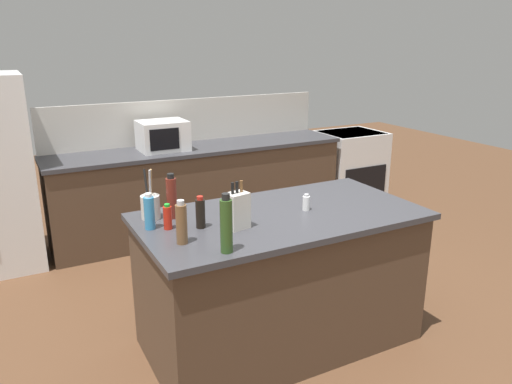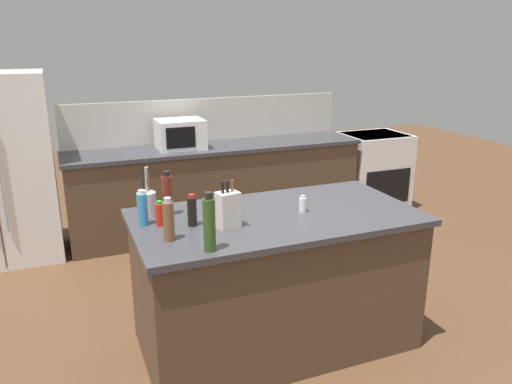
{
  "view_description": "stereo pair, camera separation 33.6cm",
  "coord_description": "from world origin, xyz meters",
  "px_view_note": "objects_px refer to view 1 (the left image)",
  "views": [
    {
      "loc": [
        -1.56,
        -2.62,
        2.03
      ],
      "look_at": [
        0.0,
        0.35,
        0.99
      ],
      "focal_mm": 35.0,
      "sensor_mm": 36.0,
      "label": 1
    },
    {
      "loc": [
        -1.26,
        -2.76,
        2.03
      ],
      "look_at": [
        0.0,
        0.35,
        0.99
      ],
      "focal_mm": 35.0,
      "sensor_mm": 36.0,
      "label": 2
    }
  ],
  "objects_px": {
    "microwave": "(163,136)",
    "utensil_crock": "(150,206)",
    "knife_block": "(237,210)",
    "salt_shaker": "(306,203)",
    "soy_sauce_bottle": "(200,213)",
    "range_oven": "(349,168)",
    "dish_soap_bottle": "(149,212)",
    "hot_sauce_bottle": "(168,217)",
    "spice_jar_oregano": "(226,206)",
    "vinegar_bottle": "(172,197)",
    "pepper_grinder": "(181,223)",
    "olive_oil_bottle": "(226,225)"
  },
  "relations": [
    {
      "from": "olive_oil_bottle",
      "to": "microwave",
      "type": "bearing_deg",
      "value": 79.59
    },
    {
      "from": "utensil_crock",
      "to": "spice_jar_oregano",
      "type": "height_order",
      "value": "utensil_crock"
    },
    {
      "from": "knife_block",
      "to": "dish_soap_bottle",
      "type": "height_order",
      "value": "knife_block"
    },
    {
      "from": "knife_block",
      "to": "vinegar_bottle",
      "type": "xyz_separation_m",
      "value": [
        -0.29,
        0.35,
        0.02
      ]
    },
    {
      "from": "olive_oil_bottle",
      "to": "hot_sauce_bottle",
      "type": "height_order",
      "value": "olive_oil_bottle"
    },
    {
      "from": "utensil_crock",
      "to": "hot_sauce_bottle",
      "type": "bearing_deg",
      "value": -80.69
    },
    {
      "from": "knife_block",
      "to": "hot_sauce_bottle",
      "type": "xyz_separation_m",
      "value": [
        -0.37,
        0.18,
        -0.04
      ]
    },
    {
      "from": "pepper_grinder",
      "to": "spice_jar_oregano",
      "type": "bearing_deg",
      "value": 38.12
    },
    {
      "from": "utensil_crock",
      "to": "olive_oil_bottle",
      "type": "height_order",
      "value": "olive_oil_bottle"
    },
    {
      "from": "salt_shaker",
      "to": "vinegar_bottle",
      "type": "distance_m",
      "value": 0.88
    },
    {
      "from": "hot_sauce_bottle",
      "to": "dish_soap_bottle",
      "type": "bearing_deg",
      "value": 151.59
    },
    {
      "from": "utensil_crock",
      "to": "olive_oil_bottle",
      "type": "xyz_separation_m",
      "value": [
        0.21,
        -0.69,
        0.07
      ]
    },
    {
      "from": "soy_sauce_bottle",
      "to": "range_oven",
      "type": "bearing_deg",
      "value": 37.56
    },
    {
      "from": "vinegar_bottle",
      "to": "microwave",
      "type": "bearing_deg",
      "value": 73.95
    },
    {
      "from": "microwave",
      "to": "knife_block",
      "type": "height_order",
      "value": "microwave"
    },
    {
      "from": "dish_soap_bottle",
      "to": "microwave",
      "type": "bearing_deg",
      "value": 70.32
    },
    {
      "from": "microwave",
      "to": "utensil_crock",
      "type": "height_order",
      "value": "utensil_crock"
    },
    {
      "from": "microwave",
      "to": "utensil_crock",
      "type": "relative_size",
      "value": 1.47
    },
    {
      "from": "range_oven",
      "to": "spice_jar_oregano",
      "type": "xyz_separation_m",
      "value": [
        -2.61,
        -2.04,
        0.53
      ]
    },
    {
      "from": "knife_block",
      "to": "microwave",
      "type": "bearing_deg",
      "value": 71.33
    },
    {
      "from": "range_oven",
      "to": "microwave",
      "type": "height_order",
      "value": "microwave"
    },
    {
      "from": "dish_soap_bottle",
      "to": "soy_sauce_bottle",
      "type": "bearing_deg",
      "value": -23.95
    },
    {
      "from": "knife_block",
      "to": "pepper_grinder",
      "type": "bearing_deg",
      "value": 178.2
    },
    {
      "from": "knife_block",
      "to": "salt_shaker",
      "type": "distance_m",
      "value": 0.55
    },
    {
      "from": "range_oven",
      "to": "utensil_crock",
      "type": "distance_m",
      "value": 3.65
    },
    {
      "from": "knife_block",
      "to": "pepper_grinder",
      "type": "xyz_separation_m",
      "value": [
        -0.37,
        -0.07,
        0.0
      ]
    },
    {
      "from": "spice_jar_oregano",
      "to": "range_oven",
      "type": "bearing_deg",
      "value": 37.97
    },
    {
      "from": "hot_sauce_bottle",
      "to": "utensil_crock",
      "type": "bearing_deg",
      "value": 99.31
    },
    {
      "from": "spice_jar_oregano",
      "to": "pepper_grinder",
      "type": "bearing_deg",
      "value": -141.88
    },
    {
      "from": "range_oven",
      "to": "knife_block",
      "type": "distance_m",
      "value": 3.56
    },
    {
      "from": "utensil_crock",
      "to": "range_oven",
      "type": "bearing_deg",
      "value": 31.69
    },
    {
      "from": "spice_jar_oregano",
      "to": "microwave",
      "type": "bearing_deg",
      "value": 83.64
    },
    {
      "from": "dish_soap_bottle",
      "to": "utensil_crock",
      "type": "bearing_deg",
      "value": 72.18
    },
    {
      "from": "utensil_crock",
      "to": "knife_block",
      "type": "bearing_deg",
      "value": -44.83
    },
    {
      "from": "utensil_crock",
      "to": "soy_sauce_bottle",
      "type": "distance_m",
      "value": 0.37
    },
    {
      "from": "range_oven",
      "to": "hot_sauce_bottle",
      "type": "height_order",
      "value": "hot_sauce_bottle"
    },
    {
      "from": "range_oven",
      "to": "hot_sauce_bottle",
      "type": "relative_size",
      "value": 5.87
    },
    {
      "from": "vinegar_bottle",
      "to": "olive_oil_bottle",
      "type": "distance_m",
      "value": 0.64
    },
    {
      "from": "microwave",
      "to": "utensil_crock",
      "type": "xyz_separation_m",
      "value": [
        -0.68,
        -1.89,
        -0.07
      ]
    },
    {
      "from": "range_oven",
      "to": "hot_sauce_bottle",
      "type": "distance_m",
      "value": 3.74
    },
    {
      "from": "knife_block",
      "to": "olive_oil_bottle",
      "type": "height_order",
      "value": "olive_oil_bottle"
    },
    {
      "from": "pepper_grinder",
      "to": "olive_oil_bottle",
      "type": "relative_size",
      "value": 0.77
    },
    {
      "from": "dish_soap_bottle",
      "to": "knife_block",
      "type": "bearing_deg",
      "value": -26.38
    },
    {
      "from": "range_oven",
      "to": "salt_shaker",
      "type": "distance_m",
      "value": 3.11
    },
    {
      "from": "spice_jar_oregano",
      "to": "dish_soap_bottle",
      "type": "distance_m",
      "value": 0.52
    },
    {
      "from": "knife_block",
      "to": "utensil_crock",
      "type": "xyz_separation_m",
      "value": [
        -0.41,
        0.41,
        -0.03
      ]
    },
    {
      "from": "pepper_grinder",
      "to": "hot_sauce_bottle",
      "type": "height_order",
      "value": "pepper_grinder"
    },
    {
      "from": "soy_sauce_bottle",
      "to": "olive_oil_bottle",
      "type": "relative_size",
      "value": 0.6
    },
    {
      "from": "range_oven",
      "to": "salt_shaker",
      "type": "xyz_separation_m",
      "value": [
        -2.11,
        -2.22,
        0.52
      ]
    },
    {
      "from": "soy_sauce_bottle",
      "to": "hot_sauce_bottle",
      "type": "height_order",
      "value": "soy_sauce_bottle"
    }
  ]
}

